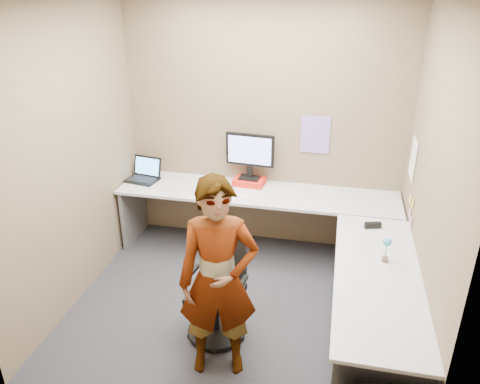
% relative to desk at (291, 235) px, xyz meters
% --- Properties ---
extents(ground, '(3.00, 3.00, 0.00)m').
position_rel_desk_xyz_m(ground, '(-0.44, -0.39, -0.59)').
color(ground, '#242529').
rests_on(ground, ground).
extents(wall_back, '(3.00, 0.00, 3.00)m').
position_rel_desk_xyz_m(wall_back, '(-0.44, 0.91, 0.76)').
color(wall_back, '#755F48').
rests_on(wall_back, ground).
extents(wall_right, '(0.00, 2.70, 2.70)m').
position_rel_desk_xyz_m(wall_right, '(1.06, -0.39, 0.76)').
color(wall_right, '#755F48').
rests_on(wall_right, ground).
extents(wall_left, '(0.00, 2.70, 2.70)m').
position_rel_desk_xyz_m(wall_left, '(-1.94, -0.39, 0.76)').
color(wall_left, '#755F48').
rests_on(wall_left, ground).
extents(desk, '(2.98, 2.58, 0.73)m').
position_rel_desk_xyz_m(desk, '(0.00, 0.00, 0.00)').
color(desk, '#BBBBBB').
rests_on(desk, ground).
extents(paper_ream, '(0.35, 0.27, 0.07)m').
position_rel_desk_xyz_m(paper_ream, '(-0.56, 0.77, 0.17)').
color(paper_ream, red).
rests_on(paper_ream, desk).
extents(monitor, '(0.53, 0.17, 0.50)m').
position_rel_desk_xyz_m(monitor, '(-0.56, 0.79, 0.50)').
color(monitor, black).
rests_on(monitor, paper_ream).
extents(laptop, '(0.38, 0.33, 0.24)m').
position_rel_desk_xyz_m(laptop, '(-1.73, 0.66, 0.20)').
color(laptop, black).
rests_on(laptop, desk).
extents(trackball_mouse, '(0.12, 0.08, 0.07)m').
position_rel_desk_xyz_m(trackball_mouse, '(-0.75, 0.53, 0.17)').
color(trackball_mouse, '#B7B7BC').
rests_on(trackball_mouse, desk).
extents(origami, '(0.10, 0.10, 0.06)m').
position_rel_desk_xyz_m(origami, '(-0.55, 0.47, 0.17)').
color(origami, white).
rests_on(origami, desk).
extents(stapler, '(0.16, 0.08, 0.05)m').
position_rel_desk_xyz_m(stapler, '(0.73, 0.04, 0.17)').
color(stapler, black).
rests_on(stapler, desk).
extents(flower, '(0.07, 0.07, 0.22)m').
position_rel_desk_xyz_m(flower, '(0.80, -0.51, 0.28)').
color(flower, brown).
rests_on(flower, desk).
extents(calendar_purple, '(0.30, 0.01, 0.40)m').
position_rel_desk_xyz_m(calendar_purple, '(0.11, 0.90, 0.71)').
color(calendar_purple, '#846BB7').
rests_on(calendar_purple, wall_back).
extents(calendar_white, '(0.01, 0.28, 0.38)m').
position_rel_desk_xyz_m(calendar_white, '(1.05, 0.51, 0.66)').
color(calendar_white, white).
rests_on(calendar_white, wall_right).
extents(sticky_note_a, '(0.01, 0.07, 0.07)m').
position_rel_desk_xyz_m(sticky_note_a, '(1.05, 0.16, 0.36)').
color(sticky_note_a, '#F2E059').
rests_on(sticky_note_a, wall_right).
extents(sticky_note_b, '(0.01, 0.07, 0.07)m').
position_rel_desk_xyz_m(sticky_note_b, '(1.05, 0.21, 0.23)').
color(sticky_note_b, pink).
rests_on(sticky_note_b, wall_right).
extents(sticky_note_c, '(0.01, 0.07, 0.07)m').
position_rel_desk_xyz_m(sticky_note_c, '(1.05, 0.09, 0.21)').
color(sticky_note_c, pink).
rests_on(sticky_note_c, wall_right).
extents(sticky_note_d, '(0.01, 0.07, 0.07)m').
position_rel_desk_xyz_m(sticky_note_d, '(1.05, 0.31, 0.33)').
color(sticky_note_d, '#F2E059').
rests_on(sticky_note_d, wall_right).
extents(office_chair, '(0.51, 0.49, 0.93)m').
position_rel_desk_xyz_m(office_chair, '(-0.52, -0.75, -0.21)').
color(office_chair, black).
rests_on(office_chair, ground).
extents(person, '(0.66, 0.51, 1.60)m').
position_rel_desk_xyz_m(person, '(-0.41, -1.13, 0.21)').
color(person, '#999399').
rests_on(person, ground).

